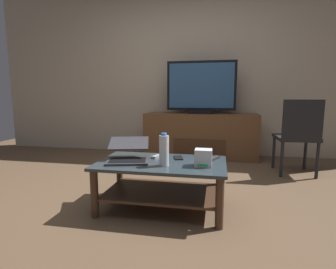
% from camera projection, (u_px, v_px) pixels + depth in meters
% --- Properties ---
extents(ground_plane, '(7.68, 7.68, 0.00)m').
position_uv_depth(ground_plane, '(156.00, 203.00, 2.28)').
color(ground_plane, brown).
extents(back_wall, '(6.40, 0.12, 2.80)m').
position_uv_depth(back_wall, '(187.00, 66.00, 4.16)').
color(back_wall, '#B2A38C').
rests_on(back_wall, ground).
extents(coffee_table, '(1.03, 0.62, 0.40)m').
position_uv_depth(coffee_table, '(162.00, 176.00, 2.15)').
color(coffee_table, '#2D383D').
rests_on(coffee_table, ground).
extents(media_cabinet, '(1.66, 0.49, 0.66)m').
position_uv_depth(media_cabinet, '(200.00, 135.00, 3.96)').
color(media_cabinet, brown).
rests_on(media_cabinet, ground).
extents(television, '(1.01, 0.20, 0.77)m').
position_uv_depth(television, '(201.00, 88.00, 3.84)').
color(television, black).
rests_on(television, media_cabinet).
extents(dining_chair, '(0.46, 0.46, 0.89)m').
position_uv_depth(dining_chair, '(298.00, 133.00, 3.02)').
color(dining_chair, black).
rests_on(dining_chair, ground).
extents(laptop, '(0.41, 0.45, 0.17)m').
position_uv_depth(laptop, '(128.00, 154.00, 2.17)').
color(laptop, '#333338').
rests_on(laptop, coffee_table).
extents(router_box, '(0.13, 0.11, 0.13)m').
position_uv_depth(router_box, '(203.00, 158.00, 1.99)').
color(router_box, silver).
rests_on(router_box, coffee_table).
extents(water_bottle_near, '(0.07, 0.07, 0.25)m').
position_uv_depth(water_bottle_near, '(164.00, 150.00, 1.99)').
color(water_bottle_near, silver).
rests_on(water_bottle_near, coffee_table).
extents(cell_phone, '(0.10, 0.15, 0.01)m').
position_uv_depth(cell_phone, '(178.00, 158.00, 2.25)').
color(cell_phone, black).
rests_on(cell_phone, coffee_table).
extents(tv_remote, '(0.11, 0.16, 0.02)m').
position_uv_depth(tv_remote, '(214.00, 158.00, 2.20)').
color(tv_remote, '#2D2D30').
rests_on(tv_remote, coffee_table).
extents(soundbar_remote, '(0.10, 0.16, 0.02)m').
position_uv_depth(soundbar_remote, '(159.00, 156.00, 2.29)').
color(soundbar_remote, '#99999E').
rests_on(soundbar_remote, coffee_table).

